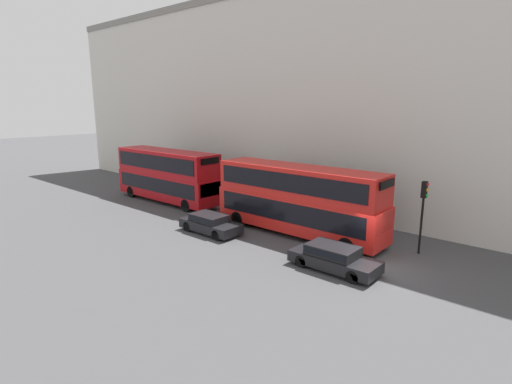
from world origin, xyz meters
TOP-DOWN VIEW (x-y plane):
  - ground_plane at (0.00, 0.00)m, footprint 200.00×200.00m
  - building_facade at (7.00, 0.00)m, footprint 1.10×80.00m
  - bus_leading at (1.60, 5.91)m, footprint 2.59×11.41m
  - bus_second_in_queue at (1.60, 19.23)m, footprint 2.59×10.78m
  - car_dark_sedan at (-1.80, 1.32)m, footprint 1.79×4.48m
  - car_hatchback at (-1.80, 10.32)m, footprint 1.78×4.20m
  - traffic_light at (3.24, -1.16)m, footprint 0.30×0.36m

SIDE VIEW (x-z plane):
  - ground_plane at x=0.00m, z-range 0.00..0.00m
  - car_hatchback at x=-1.80m, z-range 0.05..1.26m
  - car_dark_sedan at x=-1.80m, z-range 0.05..1.30m
  - bus_second_in_queue at x=1.60m, z-range 0.22..4.57m
  - bus_leading at x=1.60m, z-range 0.23..4.58m
  - traffic_light at x=3.24m, z-range 0.89..4.97m
  - building_facade at x=7.00m, z-range 0.31..17.31m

